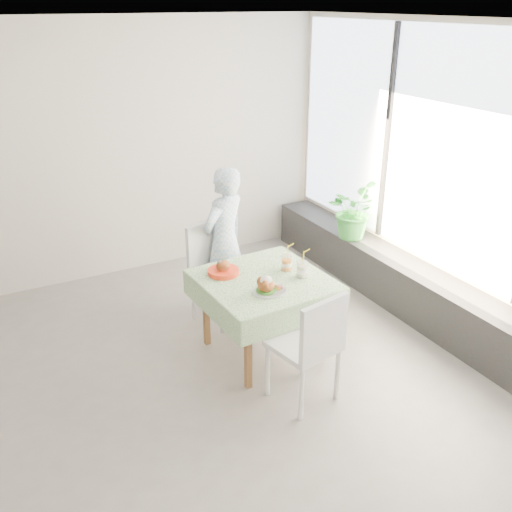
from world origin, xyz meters
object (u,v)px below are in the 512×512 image
juice_cup_orange (287,263)px  potted_plant (352,210)px  main_dish (268,287)px  chair_far (220,290)px  cafe_table (264,307)px  chair_near (304,367)px  diner (224,242)px

juice_cup_orange → potted_plant: size_ratio=0.44×
main_dish → potted_plant: (1.69, 1.12, 0.03)m
chair_far → juice_cup_orange: juice_cup_orange is taller
cafe_table → chair_near: bearing=-92.9°
potted_plant → chair_far: bearing=-175.3°
chair_far → potted_plant: size_ratio=1.54×
chair_far → diner: (0.11, 0.12, 0.45)m
chair_far → potted_plant: (1.68, 0.14, 0.52)m
cafe_table → potted_plant: 1.86m
chair_far → juice_cup_orange: bearing=-64.1°
chair_far → potted_plant: bearing=4.7°
chair_near → diner: (0.07, 1.59, 0.46)m
chair_far → diner: 0.48m
cafe_table → juice_cup_orange: (0.26, 0.06, 0.35)m
cafe_table → juice_cup_orange: size_ratio=3.87×
diner → juice_cup_orange: 0.84m
chair_far → juice_cup_orange: (0.34, -0.69, 0.51)m
cafe_table → potted_plant: potted_plant is taller
cafe_table → chair_far: size_ratio=1.11×
diner → potted_plant: diner is taller
chair_far → cafe_table: bearing=-84.0°
diner → potted_plant: 1.57m
cafe_table → diner: (0.03, 0.86, 0.29)m
main_dish → juice_cup_orange: (0.35, 0.29, 0.02)m
diner → main_dish: size_ratio=5.10×
potted_plant → diner: bearing=-179.2°
chair_near → diner: bearing=87.5°
juice_cup_orange → chair_far: bearing=115.9°
chair_near → juice_cup_orange: size_ratio=3.43×
diner → chair_far: bearing=20.1°
chair_far → main_dish: (-0.02, -0.99, 0.49)m
cafe_table → main_dish: bearing=-111.9°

